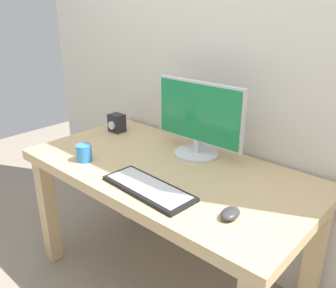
# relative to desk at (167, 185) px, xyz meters

# --- Properties ---
(ground_plane) EXTENTS (6.00, 6.00, 0.00)m
(ground_plane) POSITION_rel_desk_xyz_m (0.00, 0.00, -0.63)
(ground_plane) COLOR gray
(wall_back) EXTENTS (3.02, 0.04, 3.00)m
(wall_back) POSITION_rel_desk_xyz_m (0.00, 0.42, 0.87)
(wall_back) COLOR silver
(wall_back) RESTS_ON ground_plane
(desk) EXTENTS (1.48, 0.77, 0.73)m
(desk) POSITION_rel_desk_xyz_m (0.00, 0.00, 0.00)
(desk) COLOR tan
(desk) RESTS_ON ground_plane
(monitor) EXTENTS (0.53, 0.24, 0.39)m
(monitor) POSITION_rel_desk_xyz_m (0.02, 0.22, 0.30)
(monitor) COLOR silver
(monitor) RESTS_ON desk
(keyboard_primary) EXTENTS (0.45, 0.19, 0.02)m
(keyboard_primary) POSITION_rel_desk_xyz_m (0.10, -0.23, 0.12)
(keyboard_primary) COLOR black
(keyboard_primary) RESTS_ON desk
(mouse) EXTENTS (0.07, 0.10, 0.03)m
(mouse) POSITION_rel_desk_xyz_m (0.48, -0.18, 0.12)
(mouse) COLOR #333338
(mouse) RESTS_ON desk
(audio_controller) EXTENTS (0.09, 0.09, 0.11)m
(audio_controller) POSITION_rel_desk_xyz_m (-0.58, 0.17, 0.16)
(audio_controller) COLOR #232328
(audio_controller) RESTS_ON desk
(coffee_mug) EXTENTS (0.08, 0.08, 0.09)m
(coffee_mug) POSITION_rel_desk_xyz_m (-0.36, -0.24, 0.15)
(coffee_mug) COLOR #337FD8
(coffee_mug) RESTS_ON desk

